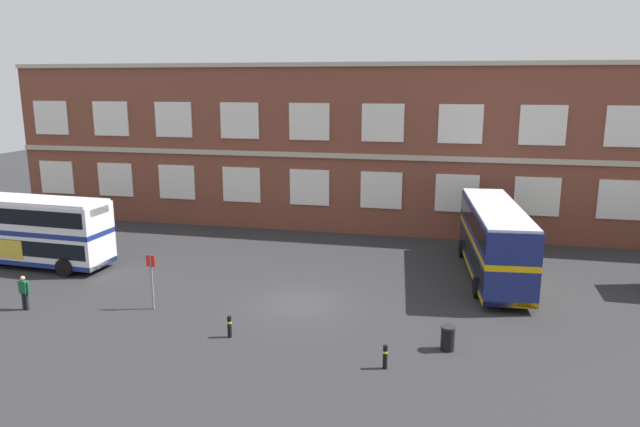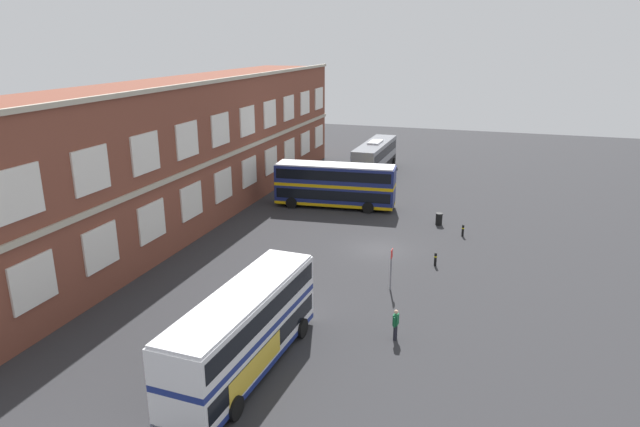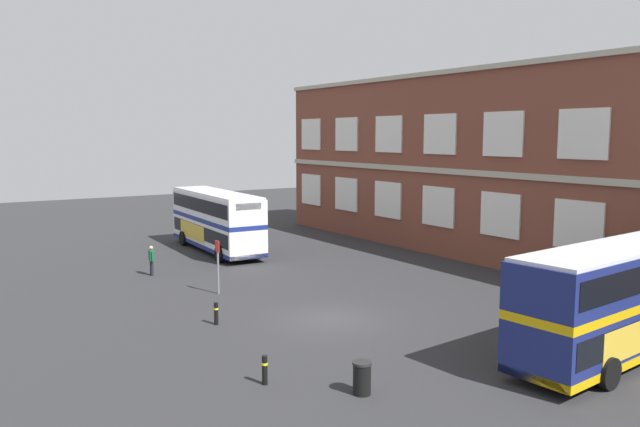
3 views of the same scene
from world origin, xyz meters
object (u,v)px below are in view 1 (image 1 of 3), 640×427
object	(u,v)px
double_decker_near	(22,229)
bus_stand_flag	(152,277)
station_litter_bin	(448,338)
safety_bollard_west	(385,357)
safety_bollard_east	(229,326)
double_decker_middle	(494,240)
waiting_passenger	(24,291)

from	to	relation	value
double_decker_near	bus_stand_flag	xyz separation A→B (m)	(11.01, -4.78, -0.51)
bus_stand_flag	station_litter_bin	world-z (taller)	bus_stand_flag
safety_bollard_west	station_litter_bin	bearing A→B (deg)	43.01
safety_bollard_west	safety_bollard_east	xyz separation A→B (m)	(-6.81, 1.33, 0.00)
double_decker_near	double_decker_middle	distance (m)	27.46
waiting_passenger	bus_stand_flag	xyz separation A→B (m)	(5.94, 1.44, 0.70)
double_decker_middle	station_litter_bin	world-z (taller)	double_decker_middle
double_decker_near	bus_stand_flag	world-z (taller)	double_decker_near
waiting_passenger	bus_stand_flag	distance (m)	6.16
double_decker_middle	station_litter_bin	xyz separation A→B (m)	(-2.33, -9.87, -1.63)
bus_stand_flag	waiting_passenger	bearing A→B (deg)	-166.42
bus_stand_flag	station_litter_bin	bearing A→B (deg)	-5.75
double_decker_middle	bus_stand_flag	xyz separation A→B (m)	(-16.20, -8.47, -0.51)
double_decker_near	bus_stand_flag	bearing A→B (deg)	-23.45
station_litter_bin	safety_bollard_west	size ratio (longest dim) A/B	1.08
waiting_passenger	safety_bollard_west	distance (m)	17.65
double_decker_near	station_litter_bin	distance (m)	25.68
double_decker_middle	safety_bollard_east	xyz separation A→B (m)	(-11.44, -10.68, -1.66)
safety_bollard_east	bus_stand_flag	bearing A→B (deg)	155.09
double_decker_near	waiting_passenger	bearing A→B (deg)	-50.81
double_decker_middle	station_litter_bin	distance (m)	10.27
safety_bollard_west	safety_bollard_east	distance (m)	6.94
double_decker_near	station_litter_bin	xyz separation A→B (m)	(24.88, -6.17, -1.63)
bus_stand_flag	safety_bollard_east	bearing A→B (deg)	-24.91
bus_stand_flag	safety_bollard_west	world-z (taller)	bus_stand_flag
station_litter_bin	safety_bollard_west	bearing A→B (deg)	-136.99
station_litter_bin	safety_bollard_west	distance (m)	3.14
safety_bollard_west	double_decker_near	bearing A→B (deg)	159.78
waiting_passenger	safety_bollard_east	distance (m)	10.74
waiting_passenger	safety_bollard_east	world-z (taller)	waiting_passenger
double_decker_middle	safety_bollard_west	distance (m)	12.98
double_decker_near	station_litter_bin	bearing A→B (deg)	-13.94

